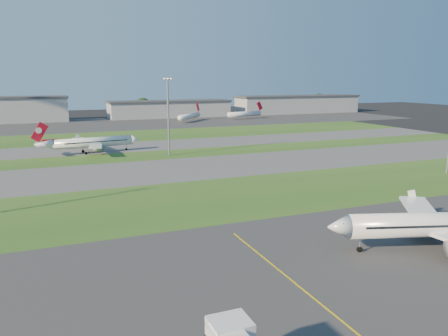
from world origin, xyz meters
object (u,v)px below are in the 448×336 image
light_mast_centre (168,111)px  mini_jet_near (189,116)px  mini_jet_far (245,114)px  airliner_parked (445,225)px  airliner_taxiing (92,143)px

light_mast_centre → mini_jet_near: bearing=69.1°
mini_jet_far → light_mast_centre: light_mast_centre is taller
mini_jet_near → airliner_parked: bearing=-145.0°
airliner_parked → airliner_taxiing: (-39.78, 111.02, -0.28)m
airliner_taxiing → light_mast_centre: 29.89m
light_mast_centre → mini_jet_far: bearing=54.9°
airliner_taxiing → mini_jet_far: size_ratio=1.18×
mini_jet_near → mini_jet_far: size_ratio=0.80×
mini_jet_near → mini_jet_far: bearing=-43.0°
airliner_taxiing → light_mast_centre: size_ratio=1.29×
airliner_parked → mini_jet_near: (26.44, 208.17, -0.64)m
airliner_taxiing → mini_jet_near: airliner_taxiing is taller
mini_jet_far → airliner_taxiing: bearing=-150.9°
mini_jet_near → airliner_taxiing: bearing=-172.0°
airliner_taxiing → mini_jet_near: bearing=-131.5°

